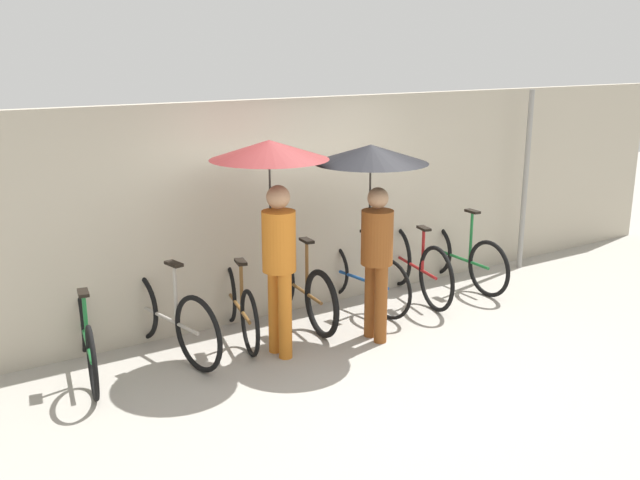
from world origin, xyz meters
name	(u,v)px	position (x,y,z in m)	size (l,w,h in m)	color
ground_plane	(372,363)	(0.00, 0.00, 0.00)	(30.00, 30.00, 0.00)	#9E998E
back_wall	(282,208)	(0.00, 1.68, 1.19)	(12.63, 0.12, 2.37)	#B2A893
parked_bicycle_0	(86,336)	(-2.31, 1.25, 0.35)	(0.48, 1.71, 1.10)	black
parked_bicycle_1	(166,316)	(-1.55, 1.25, 0.38)	(0.51, 1.78, 1.02)	black
parked_bicycle_2	(238,304)	(-0.77, 1.26, 0.35)	(0.53, 1.58, 0.96)	black
parked_bicycle_3	(299,287)	(0.00, 1.32, 0.37)	(0.44, 1.75, 1.04)	black
parked_bicycle_4	(357,275)	(0.77, 1.33, 0.37)	(0.44, 1.69, 1.08)	black
parked_bicycle_5	(415,265)	(1.55, 1.22, 0.39)	(0.52, 1.71, 1.03)	black
parked_bicycle_6	(460,256)	(2.32, 1.28, 0.37)	(0.44, 1.71, 1.04)	black
pedestrian_leading	(272,183)	(-0.64, 0.73, 1.67)	(1.11, 1.11, 2.07)	#C66B1E
pedestrian_center	(372,182)	(0.38, 0.54, 1.61)	(1.14, 1.14, 1.98)	brown
awning_pole	(525,181)	(3.52, 1.37, 1.19)	(0.07, 0.07, 2.38)	gray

